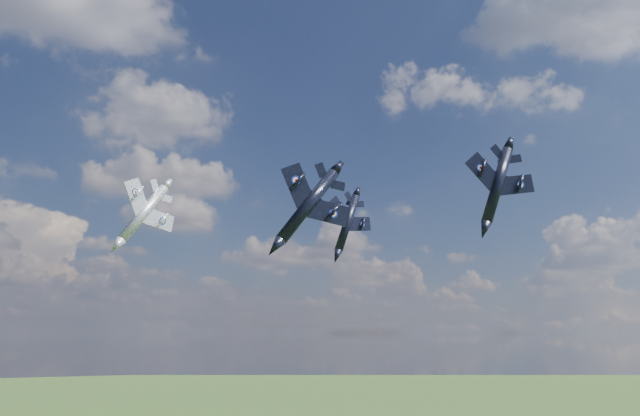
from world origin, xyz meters
name	(u,v)px	position (x,y,z in m)	size (l,w,h in m)	color
jet_lead_navy	(308,205)	(-2.74, 2.10, 80.89)	(11.34, 15.81, 3.27)	black
jet_right_navy	(497,185)	(21.44, -4.44, 84.33)	(10.54, 14.70, 3.04)	black
jet_high_navy	(347,223)	(15.24, 28.01, 84.15)	(10.68, 14.89, 3.08)	black
jet_left_silver	(143,213)	(-19.43, 26.74, 83.01)	(11.09, 15.46, 3.20)	#93969D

